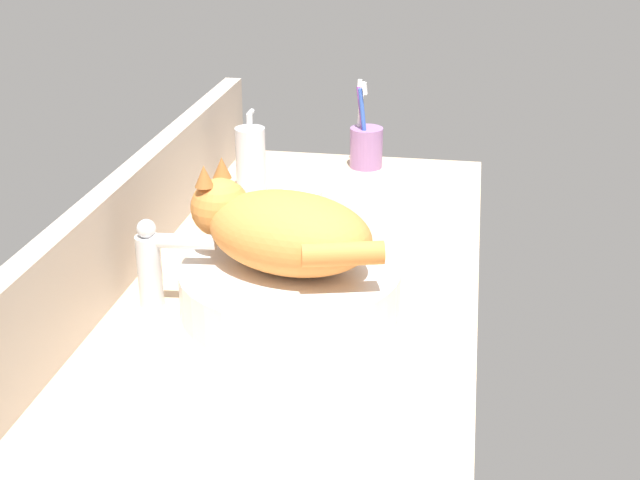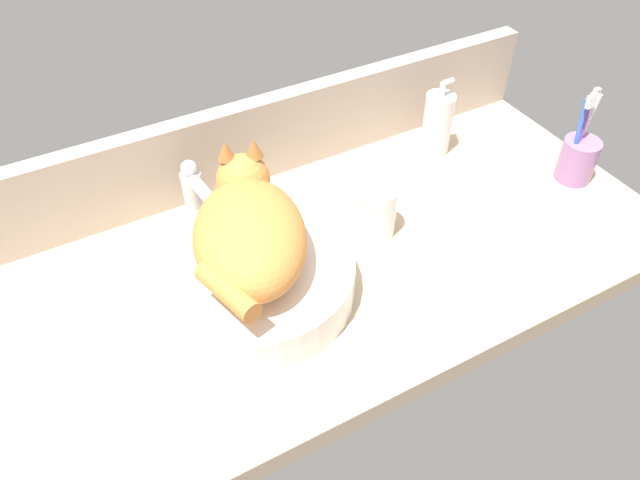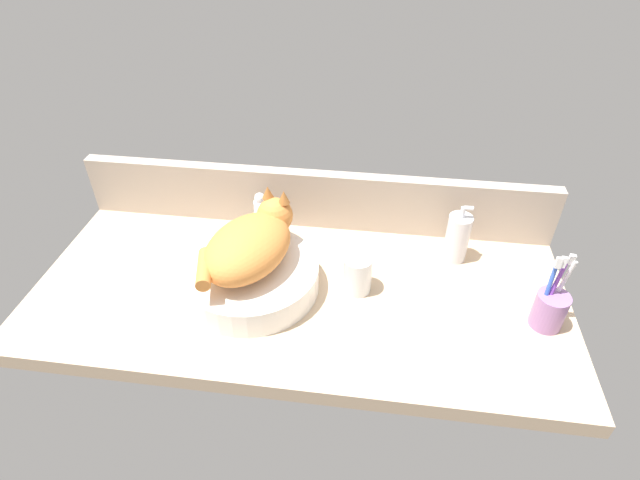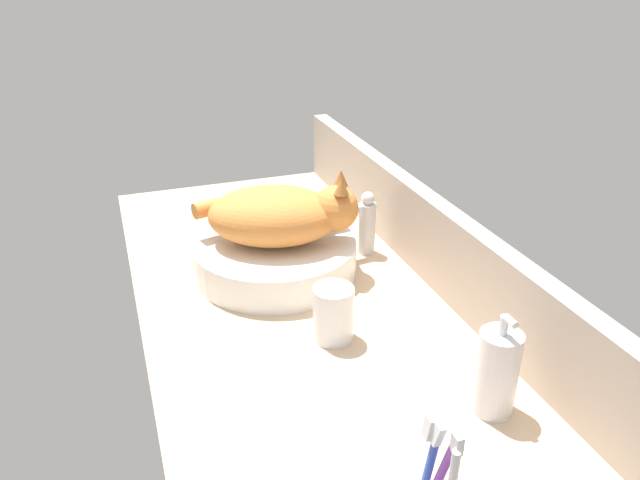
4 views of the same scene
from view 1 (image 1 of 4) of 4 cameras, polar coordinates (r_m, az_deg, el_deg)
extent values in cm
cube|color=#D1B28E|center=(142.25, -1.49, -3.06)|extent=(126.88, 56.95, 4.00)
cube|color=#AD9E8E|center=(145.34, -11.91, 1.41)|extent=(126.88, 3.60, 16.37)
cylinder|color=white|center=(129.83, -1.92, -3.13)|extent=(32.07, 32.07, 6.76)
ellipsoid|color=orange|center=(126.13, -1.97, 0.49)|extent=(24.41, 29.26, 11.00)
sphere|color=orange|center=(131.74, -6.40, 2.07)|extent=(8.80, 8.80, 8.80)
cone|color=#A4632D|center=(128.79, -7.44, 4.08)|extent=(2.80, 2.80, 3.20)
cone|color=#A4632D|center=(132.13, -6.30, 4.64)|extent=(2.80, 2.80, 3.20)
cylinder|color=orange|center=(118.04, 1.47, -0.90)|extent=(5.89, 11.45, 3.20)
cylinder|color=silver|center=(132.56, -10.84, -1.96)|extent=(3.60, 3.60, 11.00)
cylinder|color=silver|center=(129.39, -8.86, -0.08)|extent=(3.17, 10.17, 2.20)
sphere|color=silver|center=(129.89, -11.06, 0.71)|extent=(2.80, 2.80, 2.80)
cylinder|color=silver|center=(176.58, -4.46, 5.16)|extent=(5.91, 5.91, 12.77)
cylinder|color=silver|center=(174.32, -4.54, 7.60)|extent=(1.20, 1.20, 2.80)
cylinder|color=silver|center=(175.07, -4.46, 8.14)|extent=(2.20, 1.00, 1.00)
cylinder|color=#996BA8|center=(190.73, 2.98, 5.93)|extent=(6.98, 6.98, 8.61)
cylinder|color=white|center=(190.69, 2.52, 7.38)|extent=(2.47, 1.89, 17.03)
cube|color=white|center=(188.54, 2.56, 9.86)|extent=(1.42, 0.94, 2.54)
cylinder|color=purple|center=(188.83, 2.77, 7.21)|extent=(3.52, 3.50, 16.87)
cube|color=white|center=(186.66, 2.82, 9.72)|extent=(1.57, 1.16, 2.65)
cylinder|color=blue|center=(187.85, 2.84, 7.12)|extent=(1.33, 2.92, 17.00)
cube|color=white|center=(185.67, 2.89, 9.64)|extent=(1.26, 1.08, 2.51)
cylinder|color=white|center=(152.12, -1.12, 1.54)|extent=(6.80, 6.80, 9.49)
cylinder|color=silver|center=(152.92, -1.11, 0.79)|extent=(5.98, 5.98, 5.22)
camera|label=2|loc=(1.00, 38.13, 27.69)|focal=35.00mm
camera|label=3|loc=(1.55, 37.23, 27.22)|focal=28.00mm
camera|label=4|loc=(2.19, 11.75, 22.69)|focal=35.00mm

